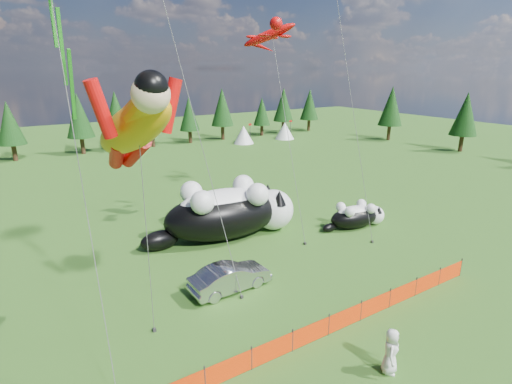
{
  "coord_description": "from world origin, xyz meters",
  "views": [
    {
      "loc": [
        -9.75,
        -14.03,
        11.36
      ],
      "look_at": [
        1.62,
        4.0,
        4.74
      ],
      "focal_mm": 28.0,
      "sensor_mm": 36.0,
      "label": 1
    }
  ],
  "objects": [
    {
      "name": "gecko_kite",
      "position": [
        7.45,
        11.49,
        13.65
      ],
      "size": [
        5.99,
        9.63,
        15.41
      ],
      "color": "red",
      "rests_on": "ground"
    },
    {
      "name": "tree_line",
      "position": [
        0.0,
        45.0,
        4.0
      ],
      "size": [
        90.0,
        4.0,
        8.0
      ],
      "primitive_type": null,
      "color": "black",
      "rests_on": "ground"
    },
    {
      "name": "festival_tents",
      "position": [
        11.0,
        40.0,
        1.4
      ],
      "size": [
        50.0,
        3.2,
        2.8
      ],
      "primitive_type": null,
      "color": "white",
      "rests_on": "ground"
    },
    {
      "name": "cat_small",
      "position": [
        11.44,
        5.46,
        0.91
      ],
      "size": [
        5.27,
        2.49,
        1.91
      ],
      "rotation": [
        0.0,
        0.0,
        -0.17
      ],
      "color": "black",
      "rests_on": "ground"
    },
    {
      "name": "superhero_kite",
      "position": [
        -5.91,
        0.07,
        9.39
      ],
      "size": [
        5.74,
        6.0,
        11.7
      ],
      "color": "orange",
      "rests_on": "ground"
    },
    {
      "name": "car",
      "position": [
        -0.82,
        2.69,
        0.73
      ],
      "size": [
        4.52,
        1.75,
        1.47
      ],
      "primitive_type": "imported",
      "rotation": [
        0.0,
        0.0,
        1.61
      ],
      "color": "#B3B3B7",
      "rests_on": "ground"
    },
    {
      "name": "ground",
      "position": [
        0.0,
        0.0,
        0.0
      ],
      "size": [
        160.0,
        160.0,
        0.0
      ],
      "primitive_type": "plane",
      "color": "#0F3D0B",
      "rests_on": "ground"
    },
    {
      "name": "spectator_e",
      "position": [
        1.49,
        -5.94,
        0.95
      ],
      "size": [
        1.1,
        1.05,
        1.89
      ],
      "primitive_type": "imported",
      "rotation": [
        0.0,
        0.0,
        0.68
      ],
      "color": "silver",
      "rests_on": "ground"
    },
    {
      "name": "safety_fence",
      "position": [
        0.0,
        -3.0,
        0.5
      ],
      "size": [
        22.06,
        0.06,
        1.1
      ],
      "color": "#262626",
      "rests_on": "ground"
    },
    {
      "name": "cat_large",
      "position": [
        2.59,
        8.95,
        1.91
      ],
      "size": [
        11.12,
        4.84,
        4.02
      ],
      "rotation": [
        0.0,
        0.0,
        -0.12
      ],
      "color": "black",
      "rests_on": "ground"
    },
    {
      "name": "diamond_kite_a",
      "position": [
        -2.61,
        5.2,
        14.12
      ],
      "size": [
        2.4,
        4.31,
        15.88
      ],
      "color": "blue",
      "rests_on": "ground"
    }
  ]
}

